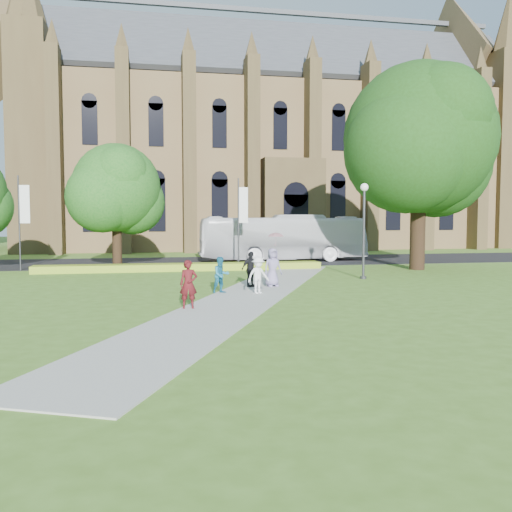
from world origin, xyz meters
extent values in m
plane|color=#496C20|center=(0.00, 0.00, 0.00)|extent=(160.00, 160.00, 0.00)
cube|color=black|center=(0.00, 20.00, 0.01)|extent=(160.00, 10.00, 0.02)
cube|color=#B2B2A8|center=(0.00, 1.00, 0.02)|extent=(15.58, 28.54, 0.04)
cube|color=#C7D32A|center=(-2.00, 13.20, 0.23)|extent=(18.00, 1.40, 0.45)
cube|color=brown|center=(10.00, 40.00, 8.50)|extent=(52.00, 16.00, 17.00)
cube|color=brown|center=(-14.50, 33.00, 10.50)|extent=(3.50, 3.50, 21.00)
cube|color=brown|center=(34.50, 33.00, 10.50)|extent=(3.50, 3.50, 21.00)
cone|color=brown|center=(34.50, 33.00, 24.50)|extent=(3.60, 3.60, 7.00)
cube|color=brown|center=(10.00, 31.00, 4.50)|extent=(6.00, 2.50, 9.00)
cylinder|color=#38383D|center=(7.50, 6.50, 2.40)|extent=(0.14, 0.14, 4.80)
sphere|color=white|center=(7.50, 6.50, 5.02)|extent=(0.44, 0.44, 0.44)
cylinder|color=#38383D|center=(7.50, 6.50, 0.07)|extent=(0.36, 0.36, 0.15)
cylinder|color=#332114|center=(13.00, 11.00, 3.30)|extent=(0.96, 0.96, 6.60)
sphere|color=#1B3C10|center=(13.00, 11.00, 8.40)|extent=(9.60, 9.60, 9.60)
cylinder|color=#332114|center=(-6.00, 14.50, 2.06)|extent=(0.60, 0.60, 4.12)
sphere|color=#185018|center=(-6.00, 14.50, 5.25)|extent=(5.60, 5.60, 5.60)
cylinder|color=#38383D|center=(2.00, 15.20, 3.00)|extent=(0.10, 0.10, 6.00)
cube|color=white|center=(2.35, 15.20, 4.20)|extent=(0.60, 0.02, 2.40)
cylinder|color=#38383D|center=(-12.00, 15.20, 3.00)|extent=(0.10, 0.10, 6.00)
cube|color=white|center=(-11.65, 15.20, 4.20)|extent=(0.60, 0.02, 2.40)
imported|color=white|center=(6.12, 19.29, 1.79)|extent=(12.71, 3.03, 3.54)
imported|color=#4C1114|center=(-2.76, -1.96, 0.94)|extent=(0.67, 0.46, 1.80)
imported|color=#1C6B8E|center=(-1.01, 1.99, 0.84)|extent=(0.94, 0.83, 1.61)
imported|color=white|center=(0.59, 1.57, 0.85)|extent=(1.18, 0.91, 1.61)
imported|color=black|center=(0.68, 3.90, 0.90)|extent=(1.08, 0.81, 1.71)
imported|color=gray|center=(1.77, 3.85, 0.97)|extent=(1.02, 0.80, 1.85)
imported|color=#DE9D9D|center=(1.95, 3.95, 2.23)|extent=(0.86, 0.86, 0.67)
camera|label=1|loc=(-4.42, -22.94, 3.44)|focal=40.00mm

